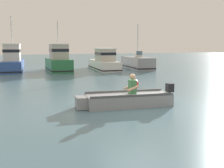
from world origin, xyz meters
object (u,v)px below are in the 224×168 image
at_px(moored_boat_white, 104,62).
at_px(mooring_buoy, 134,84).
at_px(rowboat_with_person, 127,99).
at_px(moored_boat_blue, 13,61).
at_px(moored_boat_grey, 137,63).
at_px(moored_boat_green, 58,61).

bearing_deg(moored_boat_white, mooring_buoy, -103.94).
distance_m(rowboat_with_person, moored_boat_white, 15.54).
height_order(moored_boat_blue, moored_boat_white, moored_boat_blue).
bearing_deg(rowboat_with_person, moored_boat_white, 71.23).
height_order(rowboat_with_person, moored_boat_blue, moored_boat_blue).
relative_size(rowboat_with_person, moored_boat_white, 0.59).
bearing_deg(moored_boat_grey, moored_boat_green, 177.91).
bearing_deg(rowboat_with_person, moored_boat_green, 86.76).
xyz_separation_m(moored_boat_green, moored_boat_white, (4.16, -0.12, -0.15)).
distance_m(moored_boat_blue, mooring_buoy, 13.68).
height_order(moored_boat_blue, moored_boat_green, moored_boat_blue).
xyz_separation_m(moored_boat_green, moored_boat_grey, (7.48, -0.27, -0.34)).
distance_m(moored_boat_white, mooring_buoy, 11.35).
distance_m(moored_boat_grey, mooring_buoy, 12.42).
relative_size(rowboat_with_person, moored_boat_blue, 0.60).
bearing_deg(moored_boat_green, moored_boat_grey, -2.09).
xyz_separation_m(moored_boat_blue, moored_boat_grey, (11.05, -1.87, -0.33)).
bearing_deg(rowboat_with_person, moored_boat_grey, 60.25).
relative_size(rowboat_with_person, moored_boat_green, 0.75).
xyz_separation_m(rowboat_with_person, mooring_buoy, (2.27, 3.71, -0.01)).
xyz_separation_m(moored_boat_blue, moored_boat_white, (7.74, -1.72, -0.14)).
xyz_separation_m(rowboat_with_person, moored_boat_blue, (-2.74, 16.43, 0.61)).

